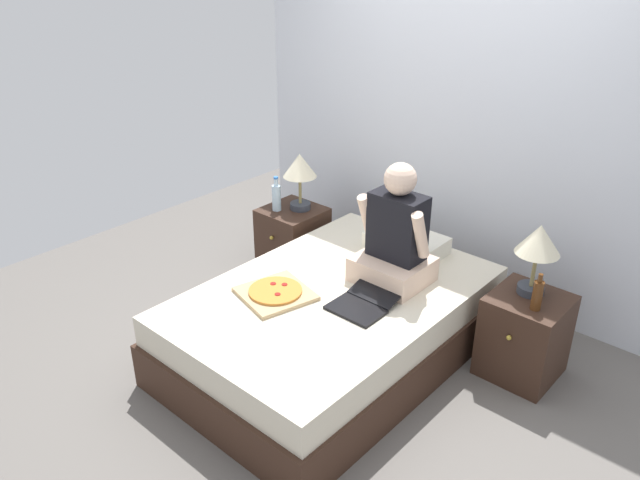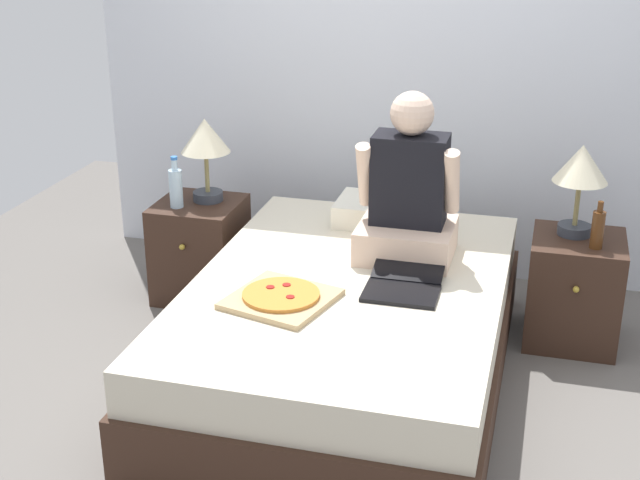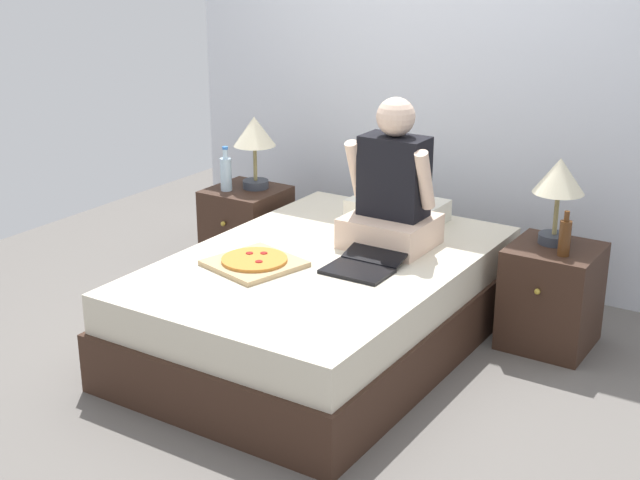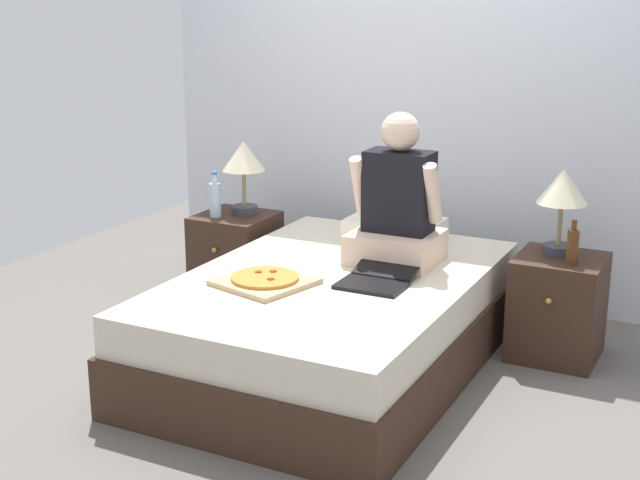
% 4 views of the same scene
% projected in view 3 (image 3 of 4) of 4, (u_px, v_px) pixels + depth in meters
% --- Properties ---
extents(ground_plane, '(5.61, 5.61, 0.00)m').
position_uv_depth(ground_plane, '(323.00, 345.00, 4.68)').
color(ground_plane, '#66605B').
extents(wall_back, '(3.61, 0.12, 2.50)m').
position_uv_depth(wall_back, '(447.00, 72.00, 5.37)').
color(wall_back, silver).
rests_on(wall_back, ground).
extents(bed, '(1.39, 2.06, 0.49)m').
position_uv_depth(bed, '(323.00, 303.00, 4.60)').
color(bed, '#382319').
rests_on(bed, ground).
extents(nightstand_left, '(0.44, 0.47, 0.54)m').
position_uv_depth(nightstand_left, '(247.00, 230.00, 5.61)').
color(nightstand_left, '#382319').
rests_on(nightstand_left, ground).
extents(lamp_on_left_nightstand, '(0.26, 0.26, 0.45)m').
position_uv_depth(lamp_on_left_nightstand, '(254.00, 137.00, 5.43)').
color(lamp_on_left_nightstand, '#333842').
rests_on(lamp_on_left_nightstand, nightstand_left).
extents(water_bottle, '(0.07, 0.07, 0.28)m').
position_uv_depth(water_bottle, '(226.00, 173.00, 5.45)').
color(water_bottle, silver).
rests_on(water_bottle, nightstand_left).
extents(nightstand_right, '(0.44, 0.47, 0.54)m').
position_uv_depth(nightstand_right, '(551.00, 296.00, 4.61)').
color(nightstand_right, '#382319').
rests_on(nightstand_right, ground).
extents(lamp_on_right_nightstand, '(0.26, 0.26, 0.45)m').
position_uv_depth(lamp_on_right_nightstand, '(559.00, 182.00, 4.47)').
color(lamp_on_right_nightstand, '#333842').
rests_on(lamp_on_right_nightstand, nightstand_right).
extents(beer_bottle, '(0.06, 0.06, 0.23)m').
position_uv_depth(beer_bottle, '(565.00, 237.00, 4.37)').
color(beer_bottle, '#512D14').
rests_on(beer_bottle, nightstand_right).
extents(pillow, '(0.52, 0.34, 0.12)m').
position_uv_depth(pillow, '(397.00, 210.00, 5.08)').
color(pillow, silver).
rests_on(pillow, bed).
extents(person_seated, '(0.47, 0.40, 0.78)m').
position_uv_depth(person_seated, '(392.00, 192.00, 4.61)').
color(person_seated, beige).
rests_on(person_seated, bed).
extents(laptop, '(0.32, 0.42, 0.07)m').
position_uv_depth(laptop, '(364.00, 265.00, 4.37)').
color(laptop, black).
rests_on(laptop, bed).
extents(pizza_box, '(0.49, 0.49, 0.04)m').
position_uv_depth(pizza_box, '(254.00, 262.00, 4.40)').
color(pizza_box, tan).
rests_on(pizza_box, bed).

